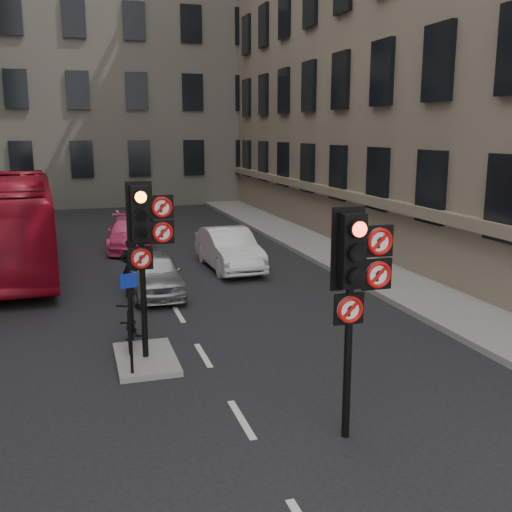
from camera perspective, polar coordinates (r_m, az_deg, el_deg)
ground at (r=8.56m, az=2.46°, el=-21.13°), size 120.00×120.00×0.00m
pavement_right at (r=21.58m, az=9.92°, el=-0.60°), size 3.00×50.00×0.16m
centre_island at (r=12.69m, az=-10.44°, el=-9.62°), size 1.20×2.00×0.12m
building_far at (r=45.15m, az=-14.55°, el=18.26°), size 30.00×14.00×20.00m
signal_near at (r=8.93m, az=9.50°, el=-1.76°), size 0.91×0.40×3.58m
signal_far at (r=11.99m, az=-10.50°, el=2.25°), size 0.91×0.40×3.58m
car_silver at (r=17.58m, az=-9.59°, el=-1.63°), size 1.50×3.63×1.23m
car_white at (r=20.54m, az=-2.58°, el=0.68°), size 1.58×4.23×1.38m
car_pink at (r=24.52m, az=-11.92°, el=2.10°), size 2.17×4.44×1.24m
bus_red at (r=22.19m, az=-22.22°, el=2.97°), size 3.16×11.43×3.15m
motorcycle at (r=13.44m, az=-11.83°, el=-6.13°), size 0.79×1.96×1.14m
motorcyclist at (r=17.37m, az=-11.79°, el=-1.08°), size 0.67×0.48×1.71m
info_sign at (r=11.46m, az=-11.95°, el=-5.02°), size 0.33×0.15×1.96m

